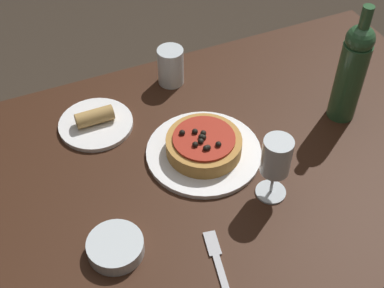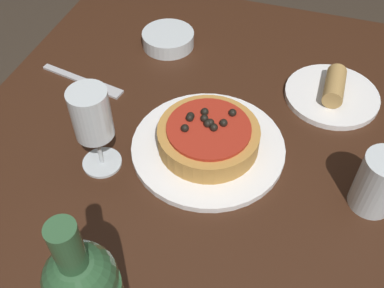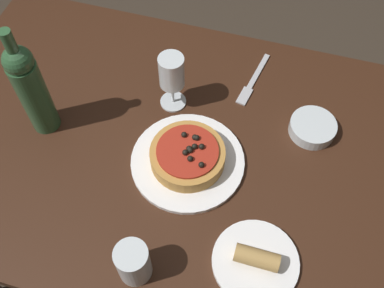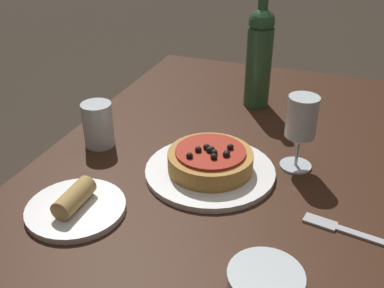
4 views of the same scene
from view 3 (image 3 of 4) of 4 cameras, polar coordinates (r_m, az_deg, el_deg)
name	(u,v)px [view 3 (image 3 of 4)]	position (r m, az deg, el deg)	size (l,w,h in m)	color
ground_plane	(170,246)	(1.80, -2.80, -12.78)	(14.00, 14.00, 0.00)	#382D23
dining_table	(160,162)	(1.21, -4.07, -2.33)	(1.21, 0.84, 0.75)	#381E11
dinner_plate	(188,161)	(1.08, -0.56, -2.21)	(0.27, 0.27, 0.01)	white
pizza	(188,155)	(1.06, -0.56, -1.44)	(0.18, 0.18, 0.06)	#BC843D
wine_glass	(173,74)	(1.10, -2.38, 8.86)	(0.07, 0.07, 0.16)	silver
wine_bottle	(31,88)	(1.10, -19.81, 6.73)	(0.07, 0.07, 0.31)	#2D5633
water_cup	(133,263)	(0.94, -7.47, -14.70)	(0.07, 0.07, 0.10)	silver
side_bowl	(312,128)	(1.16, 15.05, 2.02)	(0.12, 0.12, 0.03)	silver
fork	(252,82)	(1.24, 7.67, 7.81)	(0.05, 0.19, 0.00)	#B7B7BC
side_plate	(256,261)	(0.98, 8.09, -14.46)	(0.19, 0.19, 0.05)	white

